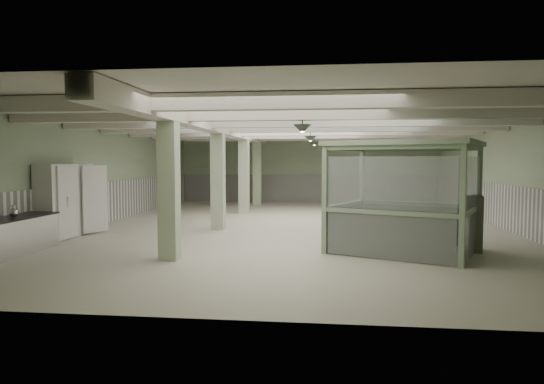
# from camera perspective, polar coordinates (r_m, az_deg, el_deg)

# --- Properties ---
(floor) EXTENTS (20.00, 20.00, 0.00)m
(floor) POSITION_cam_1_polar(r_m,az_deg,el_deg) (16.93, 2.74, -4.05)
(floor) COLOR beige
(floor) RESTS_ON ground
(ceiling) EXTENTS (14.00, 20.00, 0.02)m
(ceiling) POSITION_cam_1_polar(r_m,az_deg,el_deg) (16.82, 2.77, 8.19)
(ceiling) COLOR silver
(ceiling) RESTS_ON wall_back
(wall_back) EXTENTS (14.00, 0.02, 3.60)m
(wall_back) POSITION_cam_1_polar(r_m,az_deg,el_deg) (26.76, 4.19, 2.68)
(wall_back) COLOR #A7B893
(wall_back) RESTS_ON floor
(wall_front) EXTENTS (14.00, 0.02, 3.60)m
(wall_front) POSITION_cam_1_polar(r_m,az_deg,el_deg) (6.84, -2.84, -0.45)
(wall_front) COLOR #A7B893
(wall_front) RESTS_ON floor
(wall_left) EXTENTS (0.02, 20.00, 3.60)m
(wall_left) POSITION_cam_1_polar(r_m,az_deg,el_deg) (18.60, -19.31, 2.01)
(wall_left) COLOR #A7B893
(wall_left) RESTS_ON floor
(wall_right) EXTENTS (0.02, 20.00, 3.60)m
(wall_right) POSITION_cam_1_polar(r_m,az_deg,el_deg) (17.74, 25.95, 1.77)
(wall_right) COLOR #A7B893
(wall_right) RESTS_ON floor
(wainscot_left) EXTENTS (0.05, 19.90, 1.50)m
(wainscot_left) POSITION_cam_1_polar(r_m,az_deg,el_deg) (18.65, -19.17, -1.22)
(wainscot_left) COLOR white
(wainscot_left) RESTS_ON floor
(wainscot_right) EXTENTS (0.05, 19.90, 1.50)m
(wainscot_right) POSITION_cam_1_polar(r_m,az_deg,el_deg) (17.79, 25.78, -1.61)
(wainscot_right) COLOR white
(wainscot_right) RESTS_ON floor
(wainscot_back) EXTENTS (13.90, 0.05, 1.50)m
(wainscot_back) POSITION_cam_1_polar(r_m,az_deg,el_deg) (26.77, 4.17, 0.44)
(wainscot_back) COLOR white
(wainscot_back) RESTS_ON floor
(girder) EXTENTS (0.45, 19.90, 0.40)m
(girder) POSITION_cam_1_polar(r_m,az_deg,el_deg) (17.15, -5.66, 7.35)
(girder) COLOR beige
(girder) RESTS_ON ceiling
(beam_a) EXTENTS (13.90, 0.35, 0.32)m
(beam_a) POSITION_cam_1_polar(r_m,az_deg,el_deg) (9.37, -0.33, 10.62)
(beam_a) COLOR beige
(beam_a) RESTS_ON ceiling
(beam_b) EXTENTS (13.90, 0.35, 0.32)m
(beam_b) POSITION_cam_1_polar(r_m,az_deg,el_deg) (11.84, 1.14, 9.19)
(beam_b) COLOR beige
(beam_b) RESTS_ON ceiling
(beam_c) EXTENTS (13.90, 0.35, 0.32)m
(beam_c) POSITION_cam_1_polar(r_m,az_deg,el_deg) (14.32, 2.10, 8.24)
(beam_c) COLOR beige
(beam_c) RESTS_ON ceiling
(beam_d) EXTENTS (13.90, 0.35, 0.32)m
(beam_d) POSITION_cam_1_polar(r_m,az_deg,el_deg) (16.81, 2.77, 7.58)
(beam_d) COLOR beige
(beam_d) RESTS_ON ceiling
(beam_e) EXTENTS (13.90, 0.35, 0.32)m
(beam_e) POSITION_cam_1_polar(r_m,az_deg,el_deg) (19.30, 3.27, 7.08)
(beam_e) COLOR beige
(beam_e) RESTS_ON ceiling
(beam_f) EXTENTS (13.90, 0.35, 0.32)m
(beam_f) POSITION_cam_1_polar(r_m,az_deg,el_deg) (21.79, 3.65, 6.70)
(beam_f) COLOR beige
(beam_f) RESTS_ON ceiling
(beam_g) EXTENTS (13.90, 0.35, 0.32)m
(beam_g) POSITION_cam_1_polar(r_m,az_deg,el_deg) (24.28, 3.96, 6.40)
(beam_g) COLOR beige
(beam_g) RESTS_ON ceiling
(column_a) EXTENTS (0.42, 0.42, 3.60)m
(column_a) POSITION_cam_1_polar(r_m,az_deg,el_deg) (11.34, -12.04, 1.15)
(column_a) COLOR #B4C8A1
(column_a) RESTS_ON floor
(column_b) EXTENTS (0.42, 0.42, 3.60)m
(column_b) POSITION_cam_1_polar(r_m,az_deg,el_deg) (16.15, -6.38, 1.96)
(column_b) COLOR #B4C8A1
(column_b) RESTS_ON floor
(column_c) EXTENTS (0.42, 0.42, 3.60)m
(column_c) POSITION_cam_1_polar(r_m,az_deg,el_deg) (21.05, -3.32, 2.40)
(column_c) COLOR #B4C8A1
(column_c) RESTS_ON floor
(column_d) EXTENTS (0.42, 0.42, 3.60)m
(column_d) POSITION_cam_1_polar(r_m,az_deg,el_deg) (25.00, -1.75, 2.62)
(column_d) COLOR #B4C8A1
(column_d) RESTS_ON floor
(pendant_front) EXTENTS (0.44, 0.44, 0.22)m
(pendant_front) POSITION_cam_1_polar(r_m,az_deg,el_deg) (11.77, 3.59, 7.40)
(pendant_front) COLOR #304030
(pendant_front) RESTS_ON ceiling
(pendant_mid) EXTENTS (0.44, 0.44, 0.22)m
(pendant_mid) POSITION_cam_1_polar(r_m,az_deg,el_deg) (17.26, 4.55, 6.24)
(pendant_mid) COLOR #304030
(pendant_mid) RESTS_ON ceiling
(pendant_back) EXTENTS (0.44, 0.44, 0.22)m
(pendant_back) POSITION_cam_1_polar(r_m,az_deg,el_deg) (22.25, 5.01, 5.68)
(pendant_back) COLOR #304030
(pendant_back) RESTS_ON ceiling
(pitcher_near) EXTENTS (0.23, 0.26, 0.31)m
(pitcher_near) POSITION_cam_1_polar(r_m,az_deg,el_deg) (13.36, -28.11, -2.04)
(pitcher_near) COLOR #B9B9BE
(pitcher_near) RESTS_ON prep_counter
(walkin_cooler) EXTENTS (0.97, 2.38, 2.18)m
(walkin_cooler) POSITION_cam_1_polar(r_m,az_deg,el_deg) (15.69, -23.02, -0.97)
(walkin_cooler) COLOR white
(walkin_cooler) RESTS_ON floor
(guard_booth) EXTENTS (4.30, 4.03, 2.77)m
(guard_booth) POSITION_cam_1_polar(r_m,az_deg,el_deg) (12.61, 15.33, 1.57)
(guard_booth) COLOR #8EA785
(guard_booth) RESTS_ON floor
(filing_cabinet) EXTENTS (0.59, 0.73, 1.41)m
(filing_cabinet) POSITION_cam_1_polar(r_m,az_deg,el_deg) (13.26, 22.52, -3.44)
(filing_cabinet) COLOR #5E6151
(filing_cabinet) RESTS_ON floor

